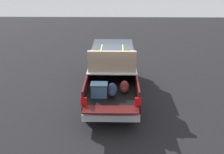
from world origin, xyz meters
The scene contains 2 objects.
ground_plane centered at (0.00, 0.00, 0.00)m, with size 40.00×40.00×0.00m, color black.
pickup_truck centered at (0.38, 0.00, 0.98)m, with size 6.05×2.06×2.23m.
Camera 1 is at (-10.94, -0.20, 5.15)m, focal length 45.54 mm.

